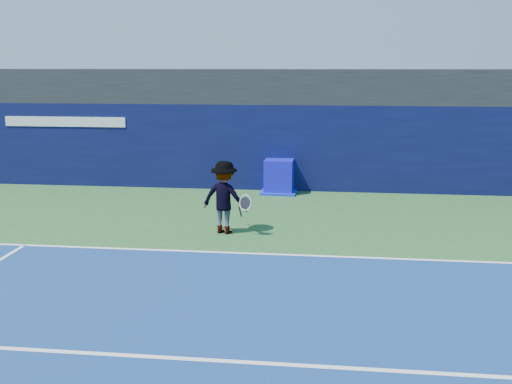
% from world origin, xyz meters
% --- Properties ---
extents(ground, '(80.00, 80.00, 0.00)m').
position_xyz_m(ground, '(0.00, 0.00, 0.00)').
color(ground, '#2A5C29').
rests_on(ground, ground).
extents(baseline, '(24.00, 0.10, 0.01)m').
position_xyz_m(baseline, '(0.00, 3.00, 0.01)').
color(baseline, white).
rests_on(baseline, ground).
extents(service_line, '(24.00, 0.10, 0.01)m').
position_xyz_m(service_line, '(0.00, -2.00, 0.01)').
color(service_line, white).
rests_on(service_line, ground).
extents(stadium_band, '(36.00, 3.00, 1.20)m').
position_xyz_m(stadium_band, '(0.00, 11.50, 3.60)').
color(stadium_band, black).
rests_on(stadium_band, back_wall_assembly).
extents(back_wall_assembly, '(36.00, 1.03, 3.00)m').
position_xyz_m(back_wall_assembly, '(-0.00, 10.50, 1.50)').
color(back_wall_assembly, '#0A0E38').
rests_on(back_wall_assembly, ground).
extents(equipment_cart, '(1.26, 1.26, 1.16)m').
position_xyz_m(equipment_cart, '(0.77, 9.72, 0.53)').
color(equipment_cart, '#110DBF').
rests_on(equipment_cart, ground).
extents(tennis_player, '(1.45, 0.99, 1.92)m').
position_xyz_m(tennis_player, '(-0.29, 4.66, 0.96)').
color(tennis_player, silver).
rests_on(tennis_player, ground).
extents(tennis_ball, '(0.07, 0.07, 0.07)m').
position_xyz_m(tennis_ball, '(-0.35, 5.14, 1.07)').
color(tennis_ball, '#B1E119').
rests_on(tennis_ball, ground).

